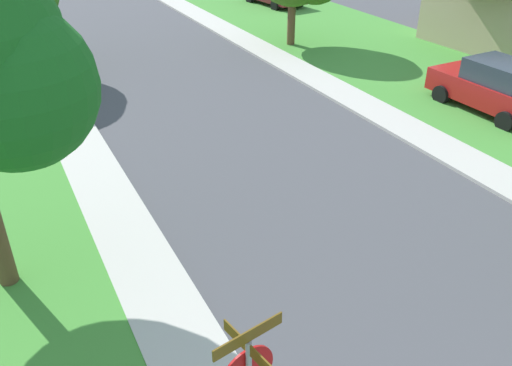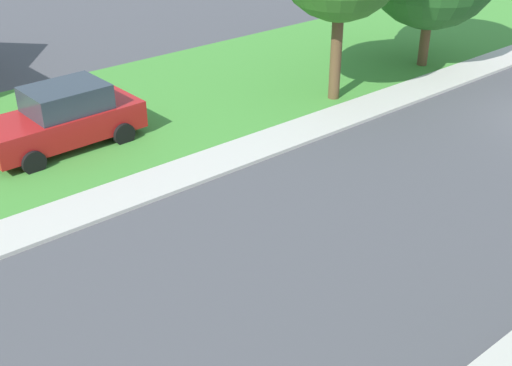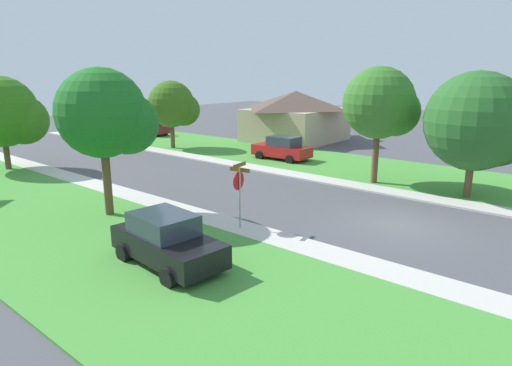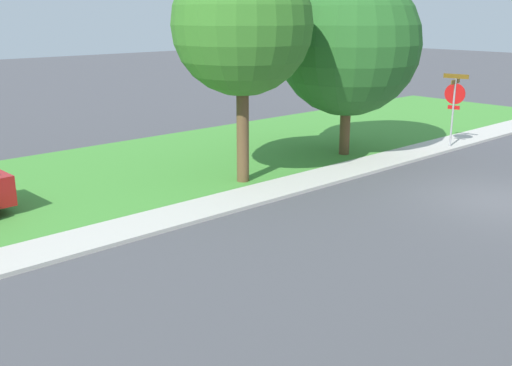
% 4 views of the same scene
% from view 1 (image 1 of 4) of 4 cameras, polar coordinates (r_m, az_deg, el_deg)
% --- Properties ---
extents(sidewalk_east, '(1.40, 56.00, 0.10)m').
position_cam_1_polar(sidewalk_east, '(17.13, 16.99, 5.05)').
color(sidewalk_east, beige).
rests_on(sidewalk_east, ground).
extents(sidewalk_west, '(1.40, 56.00, 0.10)m').
position_cam_1_polar(sidewalk_west, '(13.05, -14.97, -2.90)').
color(sidewalk_west, beige).
rests_on(sidewalk_west, ground).
extents(car_red_behind_trees, '(2.14, 4.35, 1.76)m').
position_cam_1_polar(car_red_behind_trees, '(19.51, 24.29, 9.37)').
color(car_red_behind_trees, red).
rests_on(car_red_behind_trees, ground).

